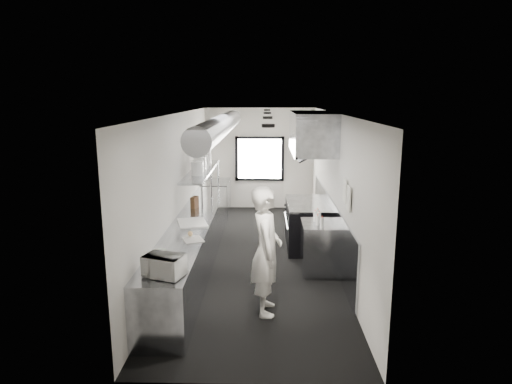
# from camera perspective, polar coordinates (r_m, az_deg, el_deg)

# --- Properties ---
(floor) EXTENTS (3.00, 8.00, 0.01)m
(floor) POSITION_cam_1_polar(r_m,az_deg,el_deg) (8.94, 0.08, -8.25)
(floor) COLOR black
(floor) RESTS_ON ground
(ceiling) EXTENTS (3.00, 8.00, 0.01)m
(ceiling) POSITION_cam_1_polar(r_m,az_deg,el_deg) (8.38, 0.09, 10.00)
(ceiling) COLOR beige
(ceiling) RESTS_ON wall_back
(wall_back) EXTENTS (3.00, 0.02, 2.80)m
(wall_back) POSITION_cam_1_polar(r_m,az_deg,el_deg) (12.49, 0.47, 4.27)
(wall_back) COLOR silver
(wall_back) RESTS_ON floor
(wall_front) EXTENTS (3.00, 0.02, 2.80)m
(wall_front) POSITION_cam_1_polar(r_m,az_deg,el_deg) (4.70, -0.94, -9.27)
(wall_front) COLOR silver
(wall_front) RESTS_ON floor
(wall_left) EXTENTS (0.02, 8.00, 2.80)m
(wall_left) POSITION_cam_1_polar(r_m,az_deg,el_deg) (8.71, -9.83, 0.61)
(wall_left) COLOR silver
(wall_left) RESTS_ON floor
(wall_right) EXTENTS (0.02, 8.00, 2.80)m
(wall_right) POSITION_cam_1_polar(r_m,az_deg,el_deg) (8.65, 10.07, 0.53)
(wall_right) COLOR silver
(wall_right) RESTS_ON floor
(wall_cladding) EXTENTS (0.03, 5.50, 1.10)m
(wall_cladding) POSITION_cam_1_polar(r_m,az_deg,el_deg) (9.14, 9.47, -4.32)
(wall_cladding) COLOR gray
(wall_cladding) RESTS_ON wall_right
(hvac_duct) EXTENTS (0.40, 6.40, 0.40)m
(hvac_duct) POSITION_cam_1_polar(r_m,az_deg,el_deg) (8.84, -4.45, 8.45)
(hvac_duct) COLOR gray
(hvac_duct) RESTS_ON ceiling
(service_window) EXTENTS (1.36, 0.05, 1.25)m
(service_window) POSITION_cam_1_polar(r_m,az_deg,el_deg) (12.46, 0.47, 4.25)
(service_window) COLOR white
(service_window) RESTS_ON wall_back
(exhaust_hood) EXTENTS (0.81, 2.20, 0.88)m
(exhaust_hood) POSITION_cam_1_polar(r_m,az_deg,el_deg) (9.15, 7.12, 7.52)
(exhaust_hood) COLOR gray
(exhaust_hood) RESTS_ON ceiling
(prep_counter) EXTENTS (0.70, 6.00, 0.90)m
(prep_counter) POSITION_cam_1_polar(r_m,az_deg,el_deg) (8.42, -7.89, -6.43)
(prep_counter) COLOR gray
(prep_counter) RESTS_ON floor
(pass_shelf) EXTENTS (0.45, 3.00, 0.68)m
(pass_shelf) POSITION_cam_1_polar(r_m,az_deg,el_deg) (9.60, -6.92, 2.60)
(pass_shelf) COLOR gray
(pass_shelf) RESTS_ON prep_counter
(range) EXTENTS (0.88, 1.60, 0.94)m
(range) POSITION_cam_1_polar(r_m,az_deg,el_deg) (9.49, 6.46, -4.11)
(range) COLOR black
(range) RESTS_ON floor
(bottle_station) EXTENTS (0.65, 0.80, 0.90)m
(bottle_station) POSITION_cam_1_polar(r_m,az_deg,el_deg) (8.18, 8.12, -6.99)
(bottle_station) COLOR gray
(bottle_station) RESTS_ON floor
(far_work_table) EXTENTS (0.70, 1.20, 0.90)m
(far_work_table) POSITION_cam_1_polar(r_m,az_deg,el_deg) (11.95, -5.12, -0.78)
(far_work_table) COLOR gray
(far_work_table) RESTS_ON floor
(notice_sheet_a) EXTENTS (0.02, 0.28, 0.38)m
(notice_sheet_a) POSITION_cam_1_polar(r_m,az_deg,el_deg) (7.45, 11.27, 0.17)
(notice_sheet_a) COLOR silver
(notice_sheet_a) RESTS_ON wall_right
(notice_sheet_b) EXTENTS (0.02, 0.28, 0.38)m
(notice_sheet_b) POSITION_cam_1_polar(r_m,az_deg,el_deg) (7.12, 11.73, -0.81)
(notice_sheet_b) COLOR silver
(notice_sheet_b) RESTS_ON wall_right
(line_cook) EXTENTS (0.47, 0.70, 1.88)m
(line_cook) POSITION_cam_1_polar(r_m,az_deg,el_deg) (6.47, 1.32, -7.48)
(line_cook) COLOR silver
(line_cook) RESTS_ON floor
(microwave) EXTENTS (0.54, 0.47, 0.27)m
(microwave) POSITION_cam_1_polar(r_m,az_deg,el_deg) (5.79, -11.65, -9.19)
(microwave) COLOR white
(microwave) RESTS_ON prep_counter
(deli_tub_a) EXTENTS (0.14, 0.14, 0.09)m
(deli_tub_a) POSITION_cam_1_polar(r_m,az_deg,el_deg) (6.51, -11.99, -7.59)
(deli_tub_a) COLOR #B6C3B3
(deli_tub_a) RESTS_ON prep_counter
(deli_tub_b) EXTENTS (0.16, 0.16, 0.10)m
(deli_tub_b) POSITION_cam_1_polar(r_m,az_deg,el_deg) (6.48, -11.92, -7.64)
(deli_tub_b) COLOR #B6C3B3
(deli_tub_b) RESTS_ON prep_counter
(newspaper) EXTENTS (0.41, 0.45, 0.01)m
(newspaper) POSITION_cam_1_polar(r_m,az_deg,el_deg) (7.14, -8.04, -6.01)
(newspaper) COLOR beige
(newspaper) RESTS_ON prep_counter
(small_plate) EXTENTS (0.18, 0.18, 0.01)m
(small_plate) POSITION_cam_1_polar(r_m,az_deg,el_deg) (7.28, -8.37, -5.65)
(small_plate) COLOR silver
(small_plate) RESTS_ON prep_counter
(pastry) EXTENTS (0.08, 0.08, 0.08)m
(pastry) POSITION_cam_1_polar(r_m,az_deg,el_deg) (7.27, -8.38, -5.28)
(pastry) COLOR #E3B677
(pastry) RESTS_ON small_plate
(cutting_board) EXTENTS (0.64, 0.75, 0.02)m
(cutting_board) POSITION_cam_1_polar(r_m,az_deg,el_deg) (8.04, -8.13, -3.89)
(cutting_board) COLOR silver
(cutting_board) RESTS_ON prep_counter
(knife_block) EXTENTS (0.15, 0.23, 0.23)m
(knife_block) POSITION_cam_1_polar(r_m,az_deg,el_deg) (9.10, -7.84, -1.31)
(knife_block) COLOR #4D2F1B
(knife_block) RESTS_ON prep_counter
(plate_stack_a) EXTENTS (0.27, 0.27, 0.28)m
(plate_stack_a) POSITION_cam_1_polar(r_m,az_deg,el_deg) (8.96, -7.49, 3.02)
(plate_stack_a) COLOR silver
(plate_stack_a) RESTS_ON pass_shelf
(plate_stack_b) EXTENTS (0.27, 0.27, 0.33)m
(plate_stack_b) POSITION_cam_1_polar(r_m,az_deg,el_deg) (9.22, -7.17, 3.45)
(plate_stack_b) COLOR silver
(plate_stack_b) RESTS_ON pass_shelf
(plate_stack_c) EXTENTS (0.25, 0.25, 0.32)m
(plate_stack_c) POSITION_cam_1_polar(r_m,az_deg,el_deg) (9.71, -6.73, 3.86)
(plate_stack_c) COLOR silver
(plate_stack_c) RESTS_ON pass_shelf
(plate_stack_d) EXTENTS (0.23, 0.23, 0.35)m
(plate_stack_d) POSITION_cam_1_polar(r_m,az_deg,el_deg) (10.21, -6.40, 4.38)
(plate_stack_d) COLOR silver
(plate_stack_d) RESTS_ON pass_shelf
(squeeze_bottle_a) EXTENTS (0.08, 0.08, 0.18)m
(squeeze_bottle_a) POSITION_cam_1_polar(r_m,az_deg,el_deg) (7.74, 8.40, -3.91)
(squeeze_bottle_a) COLOR silver
(squeeze_bottle_a) RESTS_ON bottle_station
(squeeze_bottle_b) EXTENTS (0.06, 0.06, 0.18)m
(squeeze_bottle_b) POSITION_cam_1_polar(r_m,az_deg,el_deg) (7.90, 7.84, -3.59)
(squeeze_bottle_b) COLOR silver
(squeeze_bottle_b) RESTS_ON bottle_station
(squeeze_bottle_c) EXTENTS (0.07, 0.07, 0.20)m
(squeeze_bottle_c) POSITION_cam_1_polar(r_m,az_deg,el_deg) (8.04, 8.04, -3.25)
(squeeze_bottle_c) COLOR silver
(squeeze_bottle_c) RESTS_ON bottle_station
(squeeze_bottle_d) EXTENTS (0.09, 0.09, 0.20)m
(squeeze_bottle_d) POSITION_cam_1_polar(r_m,az_deg,el_deg) (8.11, 7.55, -3.09)
(squeeze_bottle_d) COLOR silver
(squeeze_bottle_d) RESTS_ON bottle_station
(squeeze_bottle_e) EXTENTS (0.07, 0.07, 0.18)m
(squeeze_bottle_e) POSITION_cam_1_polar(r_m,az_deg,el_deg) (8.28, 7.84, -2.83)
(squeeze_bottle_e) COLOR silver
(squeeze_bottle_e) RESTS_ON bottle_station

